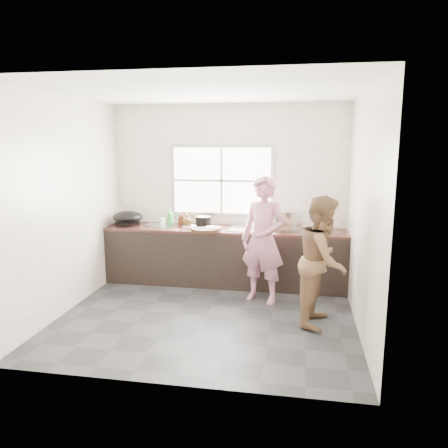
% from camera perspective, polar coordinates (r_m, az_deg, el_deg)
% --- Properties ---
extents(floor, '(3.60, 3.20, 0.01)m').
position_cam_1_polar(floor, '(5.57, -2.22, -11.93)').
color(floor, '#2A2A2D').
rests_on(floor, ground).
extents(ceiling, '(3.60, 3.20, 0.01)m').
position_cam_1_polar(ceiling, '(5.18, -2.44, 16.97)').
color(ceiling, silver).
rests_on(ceiling, wall_back).
extents(wall_back, '(3.60, 0.01, 2.70)m').
position_cam_1_polar(wall_back, '(6.77, 0.57, 4.00)').
color(wall_back, beige).
rests_on(wall_back, ground).
extents(wall_left, '(0.01, 3.20, 2.70)m').
position_cam_1_polar(wall_left, '(5.86, -19.86, 2.32)').
color(wall_left, silver).
rests_on(wall_left, ground).
extents(wall_right, '(0.01, 3.20, 2.70)m').
position_cam_1_polar(wall_right, '(5.14, 17.76, 1.35)').
color(wall_right, silver).
rests_on(wall_right, ground).
extents(wall_front, '(3.60, 0.01, 2.70)m').
position_cam_1_polar(wall_front, '(3.68, -7.64, -1.78)').
color(wall_front, silver).
rests_on(wall_front, ground).
extents(cabinet, '(3.60, 0.62, 0.82)m').
position_cam_1_polar(cabinet, '(6.64, 0.11, -4.39)').
color(cabinet, black).
rests_on(cabinet, floor).
extents(countertop, '(3.60, 0.64, 0.04)m').
position_cam_1_polar(countertop, '(6.54, 0.11, -0.75)').
color(countertop, '#351A15').
rests_on(countertop, cabinet).
extents(sink, '(0.55, 0.45, 0.02)m').
position_cam_1_polar(sink, '(6.49, 3.16, -0.64)').
color(sink, silver).
rests_on(sink, countertop).
extents(faucet, '(0.02, 0.02, 0.30)m').
position_cam_1_polar(faucet, '(6.66, 3.37, 0.91)').
color(faucet, silver).
rests_on(faucet, countertop).
extents(window_frame, '(1.60, 0.05, 1.10)m').
position_cam_1_polar(window_frame, '(6.75, -0.29, 5.69)').
color(window_frame, '#9EA0A5').
rests_on(window_frame, wall_back).
extents(window_glazing, '(1.50, 0.01, 1.00)m').
position_cam_1_polar(window_glazing, '(6.73, -0.33, 5.67)').
color(window_glazing, white).
rests_on(window_glazing, window_frame).
extents(woman, '(0.67, 0.55, 1.59)m').
position_cam_1_polar(woman, '(5.86, 5.15, -2.62)').
color(woman, '#C57692').
rests_on(woman, floor).
extents(person_side, '(0.73, 0.86, 1.53)m').
position_cam_1_polar(person_side, '(5.26, 12.79, -4.69)').
color(person_side, brown).
rests_on(person_side, floor).
extents(cutting_board, '(0.52, 0.52, 0.04)m').
position_cam_1_polar(cutting_board, '(6.38, -2.38, -0.68)').
color(cutting_board, '#322313').
rests_on(cutting_board, countertop).
extents(cleaver, '(0.23, 0.21, 0.01)m').
position_cam_1_polar(cleaver, '(6.49, -3.39, -0.29)').
color(cleaver, '#B1B3B8').
rests_on(cleaver, cutting_board).
extents(bowl_mince, '(0.23, 0.23, 0.06)m').
position_cam_1_polar(bowl_mince, '(6.35, -1.45, -0.65)').
color(bowl_mince, silver).
rests_on(bowl_mince, countertop).
extents(bowl_crabs, '(0.22, 0.22, 0.06)m').
position_cam_1_polar(bowl_crabs, '(6.51, 4.76, -0.39)').
color(bowl_crabs, silver).
rests_on(bowl_crabs, countertop).
extents(bowl_held, '(0.26, 0.26, 0.07)m').
position_cam_1_polar(bowl_held, '(6.25, 4.94, -0.83)').
color(bowl_held, silver).
rests_on(bowl_held, countertop).
extents(black_pot, '(0.26, 0.26, 0.17)m').
position_cam_1_polar(black_pot, '(6.62, -2.74, 0.28)').
color(black_pot, black).
rests_on(black_pot, countertop).
extents(plate_food, '(0.26, 0.26, 0.02)m').
position_cam_1_polar(plate_food, '(6.70, -4.51, -0.26)').
color(plate_food, white).
rests_on(plate_food, countertop).
extents(bottle_green, '(0.12, 0.12, 0.28)m').
position_cam_1_polar(bottle_green, '(6.72, -7.06, 0.86)').
color(bottle_green, green).
rests_on(bottle_green, countertop).
extents(bottle_brown_tall, '(0.11, 0.11, 0.20)m').
position_cam_1_polar(bottle_brown_tall, '(6.79, -5.58, 0.66)').
color(bottle_brown_tall, '#451D11').
rests_on(bottle_brown_tall, countertop).
extents(bottle_brown_short, '(0.15, 0.15, 0.18)m').
position_cam_1_polar(bottle_brown_short, '(6.71, -4.84, 0.44)').
color(bottle_brown_short, '#3E290F').
rests_on(bottle_brown_short, countertop).
extents(glass_jar, '(0.09, 0.09, 0.11)m').
position_cam_1_polar(glass_jar, '(6.85, -8.06, 0.30)').
color(glass_jar, white).
rests_on(glass_jar, countertop).
extents(burner, '(0.49, 0.49, 0.06)m').
position_cam_1_polar(burner, '(7.13, -12.49, 0.34)').
color(burner, black).
rests_on(burner, countertop).
extents(wok, '(0.58, 0.58, 0.17)m').
position_cam_1_polar(wok, '(6.84, -12.50, 0.91)').
color(wok, black).
rests_on(wok, burner).
extents(dish_rack, '(0.44, 0.34, 0.29)m').
position_cam_1_polar(dish_rack, '(6.41, 8.22, 0.41)').
color(dish_rack, silver).
rests_on(dish_rack, countertop).
extents(pot_lid_left, '(0.34, 0.34, 0.01)m').
position_cam_1_polar(pot_lid_left, '(6.88, -9.13, -0.10)').
color(pot_lid_left, '#B2B5B9').
rests_on(pot_lid_left, countertop).
extents(pot_lid_right, '(0.28, 0.28, 0.01)m').
position_cam_1_polar(pot_lid_right, '(6.69, -7.70, -0.37)').
color(pot_lid_right, silver).
rests_on(pot_lid_right, countertop).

